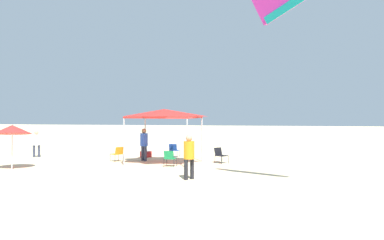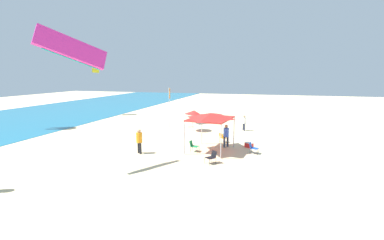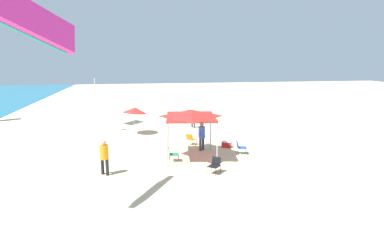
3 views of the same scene
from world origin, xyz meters
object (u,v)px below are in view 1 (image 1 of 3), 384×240
object	(u,v)px
canopy_tent	(164,114)
person_by_tent	(36,142)
folding_chair_facing_ocean	(220,154)
person_far_stroller	(189,153)
folding_chair_near_cooler	(118,153)
folding_chair_left_of_tent	(170,157)
beach_umbrella	(12,129)
person_watching_sky	(144,142)
cooler_box	(146,154)
folding_chair_right_of_tent	(174,149)

from	to	relation	value
canopy_tent	person_by_tent	xyz separation A→B (m)	(8.36, -1.68, -1.70)
folding_chair_facing_ocean	person_by_tent	bearing A→B (deg)	127.01
folding_chair_facing_ocean	person_far_stroller	world-z (taller)	person_far_stroller
canopy_tent	folding_chair_near_cooler	distance (m)	3.55
folding_chair_left_of_tent	folding_chair_near_cooler	bearing A→B (deg)	-23.52
beach_umbrella	person_watching_sky	size ratio (longest dim) A/B	1.24
beach_umbrella	cooler_box	bearing A→B (deg)	-129.69
cooler_box	person_watching_sky	world-z (taller)	person_watching_sky
folding_chair_left_of_tent	person_by_tent	distance (m)	9.37
folding_chair_near_cooler	person_by_tent	distance (m)	5.74
person_watching_sky	person_far_stroller	world-z (taller)	person_far_stroller
beach_umbrella	folding_chair_near_cooler	bearing A→B (deg)	-137.20
folding_chair_facing_ocean	person_far_stroller	bearing A→B (deg)	-145.78
person_far_stroller	person_by_tent	world-z (taller)	person_far_stroller
folding_chair_facing_ocean	folding_chair_near_cooler	bearing A→B (deg)	134.50
folding_chair_facing_ocean	person_by_tent	world-z (taller)	person_by_tent
folding_chair_left_of_tent	person_by_tent	size ratio (longest dim) A/B	0.51
folding_chair_near_cooler	person_by_tent	bearing A→B (deg)	-62.96
cooler_box	person_far_stroller	distance (m)	8.59
person_far_stroller	canopy_tent	bearing A→B (deg)	63.76
folding_chair_right_of_tent	person_far_stroller	size ratio (longest dim) A/B	0.45
canopy_tent	cooler_box	bearing A→B (deg)	-56.68
beach_umbrella	folding_chair_right_of_tent	size ratio (longest dim) A/B	2.76
cooler_box	beach_umbrella	bearing A→B (deg)	50.31
folding_chair_right_of_tent	folding_chair_near_cooler	xyz separation A→B (m)	(2.61, 2.68, 0.00)
folding_chair_left_of_tent	person_far_stroller	world-z (taller)	person_far_stroller
folding_chair_facing_ocean	folding_chair_near_cooler	distance (m)	5.68
folding_chair_near_cooler	cooler_box	bearing A→B (deg)	-163.80
person_by_tent	folding_chair_near_cooler	bearing A→B (deg)	136.16
person_watching_sky	person_by_tent	bearing A→B (deg)	39.21
canopy_tent	folding_chair_near_cooler	size ratio (longest dim) A/B	4.63
beach_umbrella	person_far_stroller	xyz separation A→B (m)	(-8.92, 1.60, -0.83)
folding_chair_near_cooler	person_far_stroller	size ratio (longest dim) A/B	0.45
folding_chair_left_of_tent	canopy_tent	bearing A→B (deg)	-61.88
canopy_tent	folding_chair_facing_ocean	bearing A→B (deg)	-165.54
beach_umbrella	folding_chair_near_cooler	distance (m)	5.61
folding_chair_left_of_tent	person_watching_sky	bearing A→B (deg)	-44.65
cooler_box	person_watching_sky	xyz separation A→B (m)	(-0.40, 1.78, 0.87)
folding_chair_near_cooler	folding_chair_facing_ocean	bearing A→B (deg)	131.97
person_watching_sky	person_far_stroller	size ratio (longest dim) A/B	0.99
beach_umbrella	person_far_stroller	distance (m)	9.10
canopy_tent	person_watching_sky	bearing A→B (deg)	-34.52
folding_chair_near_cooler	person_watching_sky	distance (m)	1.57
beach_umbrella	cooler_box	world-z (taller)	beach_umbrella
person_by_tent	beach_umbrella	bearing A→B (deg)	76.53
cooler_box	folding_chair_right_of_tent	bearing A→B (deg)	-166.15
folding_chair_right_of_tent	person_far_stroller	distance (m)	8.32
person_watching_sky	person_by_tent	size ratio (longest dim) A/B	1.13
beach_umbrella	folding_chair_left_of_tent	bearing A→B (deg)	-164.48
beach_umbrella	person_far_stroller	bearing A→B (deg)	169.81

